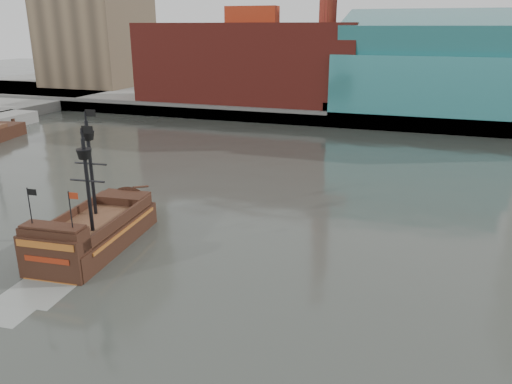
% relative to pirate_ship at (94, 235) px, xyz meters
% --- Properties ---
extents(ground, '(400.00, 400.00, 0.00)m').
position_rel_pirate_ship_xyz_m(ground, '(12.35, -7.90, -1.02)').
color(ground, '#2B2E28').
rests_on(ground, ground).
extents(promenade_far, '(220.00, 60.00, 2.00)m').
position_rel_pirate_ship_xyz_m(promenade_far, '(12.35, 84.10, -0.02)').
color(promenade_far, slate).
rests_on(promenade_far, ground).
extents(seawall, '(220.00, 1.00, 2.60)m').
position_rel_pirate_ship_xyz_m(seawall, '(12.35, 54.60, 0.28)').
color(seawall, '#4C4C49').
rests_on(seawall, ground).
extents(pirate_ship, '(5.83, 15.36, 11.24)m').
position_rel_pirate_ship_xyz_m(pirate_ship, '(0.00, 0.00, 0.00)').
color(pirate_ship, black).
rests_on(pirate_ship, ground).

